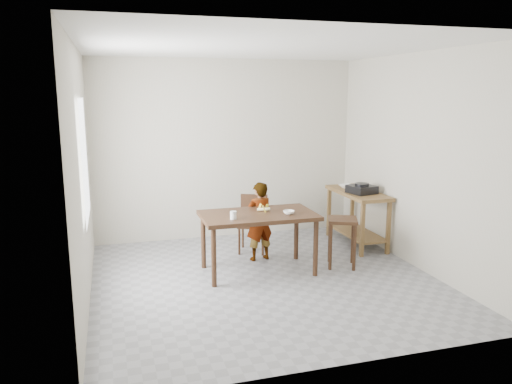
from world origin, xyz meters
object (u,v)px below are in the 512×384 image
object	(u,v)px
dining_chair	(253,224)
stool	(342,242)
child	(259,221)
dining_table	(258,243)
prep_counter	(357,218)

from	to	relation	value
dining_chair	stool	xyz separation A→B (m)	(0.93, -0.91, -0.08)
dining_chair	child	bearing A→B (deg)	-68.50
dining_table	stool	size ratio (longest dim) A/B	2.20
child	stool	distance (m)	1.11
dining_table	stool	world-z (taller)	dining_table
dining_table	stool	xyz separation A→B (m)	(1.09, -0.11, -0.06)
child	stool	xyz separation A→B (m)	(0.95, -0.55, -0.21)
dining_table	child	world-z (taller)	child
stool	dining_table	bearing A→B (deg)	174.32
dining_chair	prep_counter	bearing A→B (deg)	19.79
child	dining_table	bearing A→B (deg)	60.71
dining_chair	stool	bearing A→B (deg)	-20.78
dining_table	child	bearing A→B (deg)	72.04
dining_table	prep_counter	distance (m)	1.86
prep_counter	child	size ratio (longest dim) A/B	1.13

